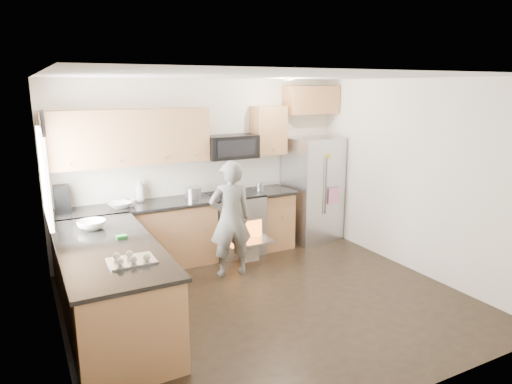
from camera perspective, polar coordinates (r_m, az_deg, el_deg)
ground at (r=5.57m, az=1.65°, el=-13.54°), size 4.50×4.50×0.00m
room_shell at (r=5.04m, az=1.32°, el=3.72°), size 4.54×4.04×2.62m
back_cabinet_run at (r=6.54m, az=-10.35°, el=-0.66°), size 4.45×0.64×2.50m
peninsula at (r=5.06m, az=-17.71°, el=-11.23°), size 0.96×2.36×1.02m
stove_range at (r=6.89m, az=-2.66°, el=-2.23°), size 0.76×0.97×1.79m
refrigerator at (r=7.54m, az=7.12°, el=0.36°), size 0.90×0.75×1.69m
person at (r=6.05m, az=-3.21°, el=-3.38°), size 0.62×0.45×1.56m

